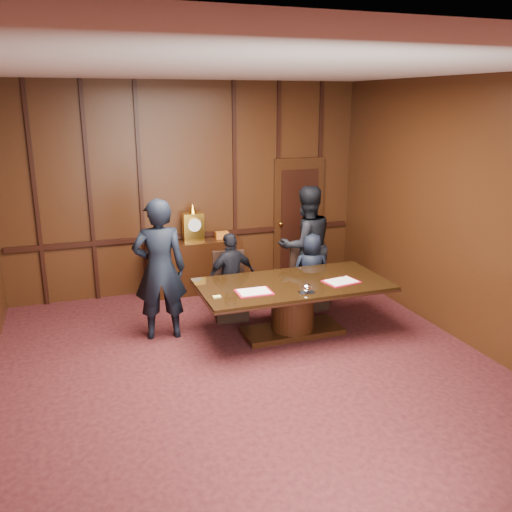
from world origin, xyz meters
The scene contains 13 objects.
room centered at (0.07, 0.14, 1.72)m, with size 7.00×7.04×3.50m.
sideboard centered at (0.00, 3.26, 0.49)m, with size 1.60×0.45×1.54m.
conference_table centered at (0.90, 1.10, 0.51)m, with size 2.62×1.32×0.76m.
folder_left centered at (0.26, 0.90, 0.77)m, with size 0.47×0.34×0.02m.
folder_right centered at (1.54, 0.90, 0.77)m, with size 0.51×0.40×0.02m.
inkstand centered at (0.90, 0.65, 0.81)m, with size 0.20×0.14×0.12m.
notepad centered at (-0.25, 0.89, 0.77)m, with size 0.10×0.07×0.01m, color #D9D46A.
chair_left centered at (0.25, 1.98, 0.29)m, with size 0.55×0.55×0.99m.
chair_right centered at (1.55, 1.98, 0.29)m, with size 0.51×0.51×0.99m.
signatory_left centered at (0.25, 1.90, 0.67)m, with size 0.78×0.33×1.33m, color black.
signatory_right centered at (1.55, 1.90, 0.61)m, with size 0.60×0.39×1.22m, color black.
witness_left centered at (-0.85, 1.61, 0.98)m, with size 0.71×0.47×1.96m, color black.
witness_right centered at (1.57, 2.18, 0.96)m, with size 0.93×0.72×1.91m, color black.
Camera 1 is at (-1.92, -5.41, 3.19)m, focal length 38.00 mm.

